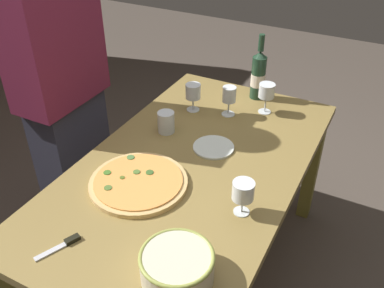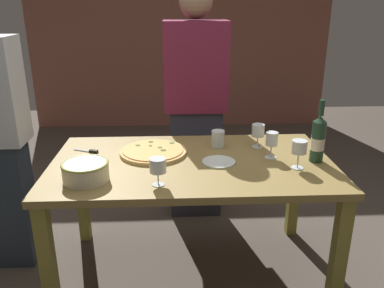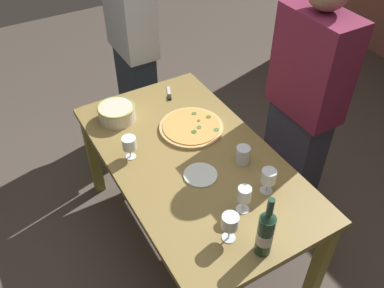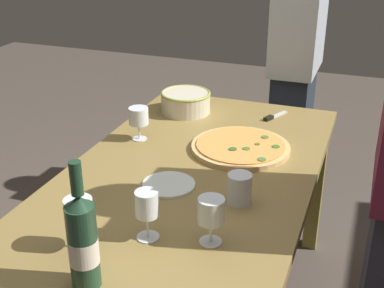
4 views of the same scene
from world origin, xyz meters
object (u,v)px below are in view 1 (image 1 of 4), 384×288
(serving_bowl, at_px, (177,265))
(pizza, at_px, (138,182))
(wine_bottle, at_px, (258,75))
(wine_glass_far_right, at_px, (229,96))
(wine_glass_far_left, at_px, (193,93))
(pizza_knife, at_px, (64,244))
(wine_glass_near_pizza, at_px, (267,92))
(dining_table, at_px, (192,180))
(cup_amber, at_px, (166,122))
(wine_glass_by_bottle, at_px, (243,192))
(side_plate, at_px, (214,147))
(person_host, at_px, (63,95))

(serving_bowl, bearing_deg, pizza, 48.03)
(wine_bottle, relative_size, wine_glass_far_right, 2.29)
(wine_glass_far_left, xyz_separation_m, pizza_knife, (-1.04, -0.04, -0.09))
(wine_glass_far_left, height_order, pizza_knife, wine_glass_far_left)
(wine_bottle, distance_m, wine_glass_near_pizza, 0.17)
(dining_table, relative_size, cup_amber, 15.28)
(dining_table, bearing_deg, wine_glass_near_pizza, -12.73)
(wine_glass_far_left, bearing_deg, pizza_knife, -177.99)
(wine_bottle, xyz_separation_m, pizza_knife, (-1.32, 0.21, -0.13))
(dining_table, height_order, pizza_knife, pizza_knife)
(pizza, bearing_deg, wine_bottle, -9.74)
(wine_bottle, bearing_deg, wine_glass_near_pizza, -144.78)
(wine_glass_far_left, bearing_deg, wine_glass_by_bottle, -139.43)
(wine_glass_by_bottle, bearing_deg, serving_bowl, 169.24)
(wine_bottle, distance_m, wine_glass_far_left, 0.38)
(wine_glass_by_bottle, height_order, wine_glass_far_right, wine_glass_far_right)
(wine_glass_far_right, distance_m, cup_amber, 0.35)
(pizza_knife, bearing_deg, side_plate, -15.20)
(wine_glass_far_right, xyz_separation_m, side_plate, (-0.31, -0.06, -0.10))
(serving_bowl, relative_size, wine_glass_by_bottle, 1.68)
(wine_glass_far_right, height_order, person_host, person_host)
(wine_bottle, height_order, wine_glass_by_bottle, wine_bottle)
(dining_table, xyz_separation_m, pizza, (-0.23, 0.13, 0.11))
(pizza, bearing_deg, cup_amber, 14.48)
(wine_glass_near_pizza, xyz_separation_m, wine_glass_by_bottle, (-0.75, -0.17, -0.02))
(side_plate, relative_size, pizza_knife, 1.19)
(wine_glass_near_pizza, distance_m, cup_amber, 0.54)
(serving_bowl, height_order, cup_amber, cup_amber)
(serving_bowl, bearing_deg, cup_amber, 32.62)
(pizza_knife, bearing_deg, wine_glass_by_bottle, -47.78)
(person_host, bearing_deg, wine_glass_near_pizza, 34.61)
(wine_glass_by_bottle, bearing_deg, wine_bottle, 16.91)
(wine_glass_near_pizza, height_order, wine_glass_far_right, wine_glass_near_pizza)
(wine_bottle, height_order, cup_amber, wine_bottle)
(wine_glass_near_pizza, bearing_deg, cup_amber, 137.90)
(wine_glass_far_left, bearing_deg, wine_bottle, -40.52)
(pizza, xyz_separation_m, serving_bowl, (-0.32, -0.36, 0.04))
(wine_glass_by_bottle, xyz_separation_m, pizza_knife, (-0.43, 0.48, -0.09))
(dining_table, relative_size, wine_glass_far_left, 10.89)
(pizza, height_order, wine_glass_far_left, wine_glass_far_left)
(dining_table, bearing_deg, wine_glass_far_left, 26.78)
(serving_bowl, distance_m, wine_glass_far_right, 1.05)
(wine_glass_far_right, height_order, pizza_knife, wine_glass_far_right)
(dining_table, height_order, wine_bottle, wine_bottle)
(serving_bowl, distance_m, wine_glass_by_bottle, 0.38)
(serving_bowl, bearing_deg, person_host, 58.20)
(pizza_knife, bearing_deg, wine_bottle, -8.97)
(wine_glass_near_pizza, bearing_deg, person_host, 119.80)
(dining_table, bearing_deg, serving_bowl, -157.02)
(wine_bottle, xyz_separation_m, person_host, (-0.64, 0.79, -0.01))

